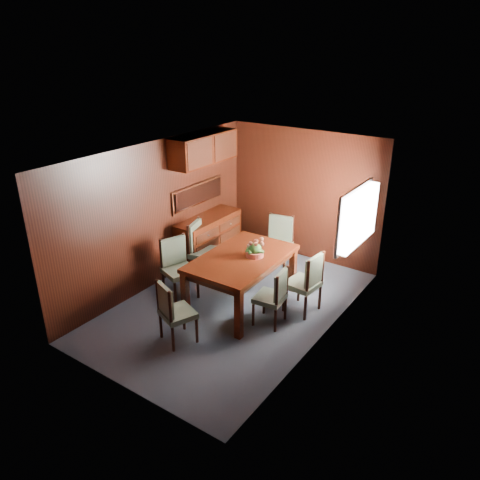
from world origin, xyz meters
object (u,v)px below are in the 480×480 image
Objects in this scene: dining_table at (242,263)px; chair_right_near at (274,294)px; sideboard at (209,240)px; flower_centerpiece at (255,248)px; chair_head at (173,310)px; chair_left_near at (177,264)px.

dining_table is 0.76m from chair_right_near.
sideboard is 4.78× the size of flower_centerpiece.
chair_head is at bearing -63.03° from sideboard.
dining_table is 1.98× the size of chair_right_near.
chair_right_near is at bearing -30.96° from flower_centerpiece.
chair_right_near is at bearing 114.83° from chair_left_near.
chair_left_near is at bearing 88.54° from chair_right_near.
chair_left_near is 3.39× the size of flower_centerpiece.
chair_head reaches higher than chair_right_near.
sideboard reaches higher than dining_table.
sideboard is 1.59m from dining_table.
sideboard is at bearing -145.53° from chair_left_near.
flower_centerpiece reaches higher than dining_table.
chair_left_near reaches higher than chair_head.
dining_table is 6.00× the size of flower_centerpiece.
chair_left_near is 1.28m from chair_head.
flower_centerpiece is (1.47, -0.73, 0.50)m from sideboard.
chair_left_near is 1.08× the size of chair_head.
flower_centerpiece is (0.35, 1.48, 0.45)m from chair_head.
dining_table is 1.77× the size of chair_left_near.
chair_right_near is 0.79m from flower_centerpiece.
chair_head is at bearing -103.12° from flower_centerpiece.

